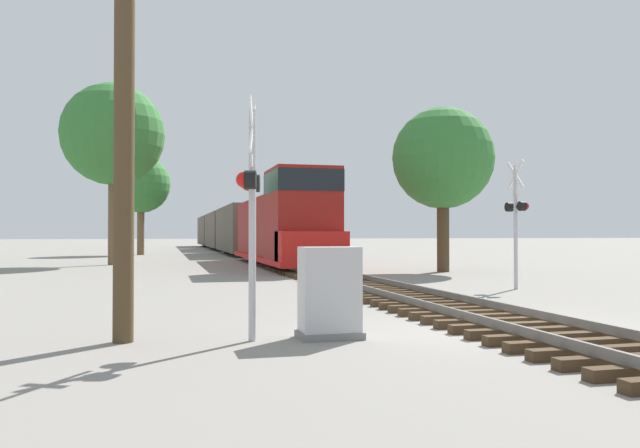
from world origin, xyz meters
TOP-DOWN VIEW (x-y plane):
  - ground_plane at (0.00, 0.00)m, footprint 400.00×400.00m
  - rail_track_bed at (0.00, -0.00)m, footprint 2.60×160.00m
  - freight_train at (0.00, 46.50)m, footprint 2.96×64.89m
  - crossing_signal_near at (-4.76, -0.12)m, footprint 0.51×1.01m
  - crossing_signal_far at (4.65, 7.23)m, footprint 0.34×1.00m
  - relay_cabinet at (-3.44, -0.19)m, footprint 1.06×0.68m
  - utility_pole at (-6.77, 0.27)m, footprint 1.80×0.33m
  - tree_far_right at (6.28, 15.96)m, footprint 4.64×4.64m
  - tree_mid_background at (-8.88, 26.27)m, footprint 5.69×5.69m
  - tree_deep_background at (-7.90, 42.82)m, footprint 4.73×4.73m

SIDE VIEW (x-z plane):
  - ground_plane at x=0.00m, z-range 0.00..0.00m
  - rail_track_bed at x=0.00m, z-range -0.02..0.29m
  - relay_cabinet at x=-3.44m, z-range -0.01..1.52m
  - freight_train at x=0.00m, z-range -0.29..4.40m
  - crossing_signal_near at x=-4.76m, z-range 0.40..4.34m
  - crossing_signal_far at x=4.65m, z-range 0.37..4.42m
  - utility_pole at x=-6.77m, z-range 0.10..8.43m
  - tree_far_right at x=6.28m, z-range 1.40..8.93m
  - tree_deep_background at x=-7.90m, z-range 1.68..9.86m
  - tree_mid_background at x=-8.88m, z-range 2.20..12.35m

